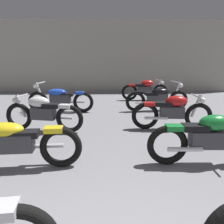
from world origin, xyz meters
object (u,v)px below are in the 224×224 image
(motorcycle_left_row_2, at_px, (43,112))
(motorcycle_right_row_3, at_px, (158,97))
(motorcycle_left_row_1, at_px, (11,142))
(motorcycle_right_row_2, at_px, (172,111))
(motorcycle_right_row_4, at_px, (145,89))
(motorcycle_left_row_3, at_px, (60,98))
(motorcycle_right_row_1, at_px, (208,138))

(motorcycle_left_row_2, xyz_separation_m, motorcycle_right_row_3, (3.24, 2.12, -0.01))
(motorcycle_left_row_1, height_order, motorcycle_right_row_2, motorcycle_left_row_1)
(motorcycle_right_row_4, bearing_deg, motorcycle_right_row_3, -87.60)
(motorcycle_left_row_1, xyz_separation_m, motorcycle_right_row_4, (3.13, 6.03, 0.01))
(motorcycle_left_row_1, xyz_separation_m, motorcycle_right_row_2, (3.11, 1.98, 0.01))
(motorcycle_left_row_2, height_order, motorcycle_right_row_2, same)
(motorcycle_left_row_3, xyz_separation_m, motorcycle_right_row_1, (3.16, -3.89, 0.01))
(motorcycle_right_row_3, bearing_deg, motorcycle_left_row_1, -128.40)
(motorcycle_left_row_2, bearing_deg, motorcycle_right_row_4, 52.36)
(motorcycle_right_row_1, distance_m, motorcycle_right_row_3, 3.98)
(motorcycle_left_row_1, bearing_deg, motorcycle_right_row_1, 1.37)
(motorcycle_left_row_3, distance_m, motorcycle_right_row_2, 3.70)
(motorcycle_left_row_3, bearing_deg, motorcycle_right_row_4, 33.29)
(motorcycle_left_row_1, bearing_deg, motorcycle_left_row_3, 90.23)
(motorcycle_left_row_1, height_order, motorcycle_right_row_3, same)
(motorcycle_right_row_2, xyz_separation_m, motorcycle_right_row_3, (0.11, 2.07, -0.01))
(motorcycle_right_row_2, bearing_deg, motorcycle_right_row_4, 89.61)
(motorcycle_left_row_3, distance_m, motorcycle_right_row_1, 5.01)
(motorcycle_left_row_2, relative_size, motorcycle_right_row_2, 0.99)
(motorcycle_left_row_1, distance_m, motorcycle_left_row_3, 3.96)
(motorcycle_left_row_3, bearing_deg, motorcycle_right_row_3, 1.69)
(motorcycle_right_row_4, bearing_deg, motorcycle_left_row_1, -117.46)
(motorcycle_left_row_3, distance_m, motorcycle_right_row_4, 3.77)
(motorcycle_right_row_4, bearing_deg, motorcycle_right_row_1, -89.93)
(motorcycle_left_row_3, bearing_deg, motorcycle_right_row_2, -32.37)
(motorcycle_left_row_1, height_order, motorcycle_right_row_1, motorcycle_left_row_1)
(motorcycle_left_row_3, relative_size, motorcycle_right_row_1, 1.10)
(motorcycle_right_row_2, height_order, motorcycle_right_row_3, motorcycle_right_row_3)
(motorcycle_right_row_1, bearing_deg, motorcycle_right_row_4, 90.07)
(motorcycle_left_row_1, bearing_deg, motorcycle_right_row_3, 51.60)
(motorcycle_left_row_1, xyz_separation_m, motorcycle_left_row_3, (-0.02, 3.96, 0.00))
(motorcycle_right_row_1, relative_size, motorcycle_right_row_4, 1.00)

